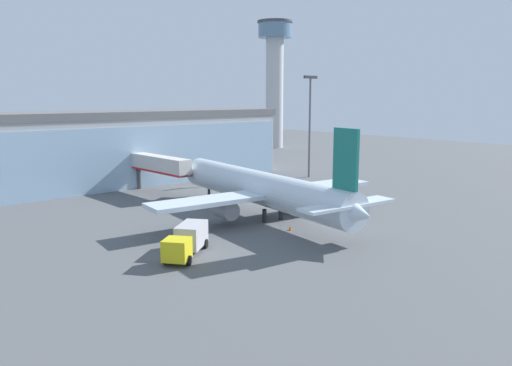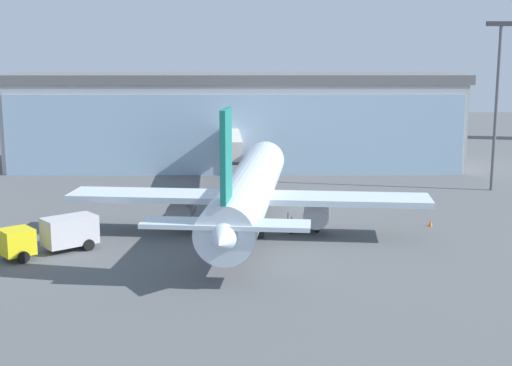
{
  "view_description": "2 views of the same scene",
  "coord_description": "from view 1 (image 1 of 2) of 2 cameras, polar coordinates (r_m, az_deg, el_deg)",
  "views": [
    {
      "loc": [
        -38.0,
        -40.47,
        14.71
      ],
      "look_at": [
        0.4,
        4.12,
        4.44
      ],
      "focal_mm": 35.0,
      "sensor_mm": 36.0,
      "label": 1
    },
    {
      "loc": [
        1.07,
        -55.17,
        15.42
      ],
      "look_at": [
        2.1,
        3.59,
        4.34
      ],
      "focal_mm": 50.0,
      "sensor_mm": 36.0,
      "label": 2
    }
  ],
  "objects": [
    {
      "name": "terminal_building",
      "position": [
        88.12,
        -15.02,
        3.98
      ],
      "size": [
        58.95,
        14.14,
        12.27
      ],
      "rotation": [
        0.0,
        0.0,
        -0.01
      ],
      "color": "#A6A6A6",
      "rests_on": "ground"
    },
    {
      "name": "safety_cone_wingtip",
      "position": [
        73.67,
        9.37,
        -1.54
      ],
      "size": [
        0.36,
        0.36,
        0.55
      ],
      "primitive_type": "cone",
      "color": "orange",
      "rests_on": "ground"
    },
    {
      "name": "catering_truck",
      "position": [
        47.36,
        -7.89,
        -6.44
      ],
      "size": [
        7.08,
        6.28,
        2.65
      ],
      "rotation": [
        0.0,
        0.0,
        3.82
      ],
      "color": "yellow",
      "rests_on": "ground"
    },
    {
      "name": "safety_cone_nose",
      "position": [
        55.68,
        3.92,
        -5.15
      ],
      "size": [
        0.36,
        0.36,
        0.55
      ],
      "primitive_type": "cone",
      "color": "orange",
      "rests_on": "ground"
    },
    {
      "name": "ground",
      "position": [
        57.43,
        2.39,
        -4.95
      ],
      "size": [
        240.0,
        240.0,
        0.0
      ],
      "primitive_type": "plane",
      "color": "#545659"
    },
    {
      "name": "apron_light_mast",
      "position": [
        91.31,
        6.17,
        7.44
      ],
      "size": [
        3.2,
        0.4,
        18.31
      ],
      "color": "#59595E",
      "rests_on": "ground"
    },
    {
      "name": "control_tower",
      "position": [
        144.7,
        2.14,
        12.63
      ],
      "size": [
        9.8,
        9.8,
        35.41
      ],
      "color": "beige",
      "rests_on": "ground"
    },
    {
      "name": "jet_bridge",
      "position": [
        77.3,
        -11.26,
        2.07
      ],
      "size": [
        2.86,
        15.01,
        5.81
      ],
      "rotation": [
        0.0,
        0.0,
        1.61
      ],
      "color": "beige",
      "rests_on": "ground"
    },
    {
      "name": "baggage_cart",
      "position": [
        64.29,
        3.86,
        -2.89
      ],
      "size": [
        2.99,
        1.96,
        1.5
      ],
      "rotation": [
        0.0,
        0.0,
        0.14
      ],
      "color": "gray",
      "rests_on": "ground"
    },
    {
      "name": "airplane",
      "position": [
        60.62,
        0.8,
        -0.69
      ],
      "size": [
        30.42,
        35.79,
        11.68
      ],
      "rotation": [
        0.0,
        0.0,
        1.46
      ],
      "color": "silver",
      "rests_on": "ground"
    }
  ]
}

